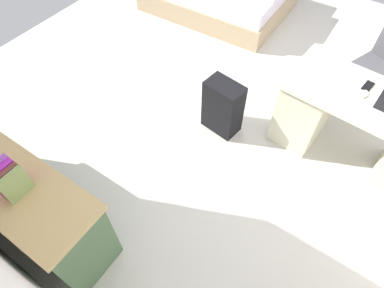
% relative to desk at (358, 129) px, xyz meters
% --- Properties ---
extents(ground_plane, '(6.05, 6.05, 0.00)m').
position_rel_desk_xyz_m(ground_plane, '(1.20, -0.01, -0.39)').
color(ground_plane, beige).
extents(desk, '(1.49, 0.77, 0.74)m').
position_rel_desk_xyz_m(desk, '(0.00, 0.00, 0.00)').
color(desk, beige).
rests_on(desk, ground_plane).
extents(office_chair, '(0.60, 0.60, 0.94)m').
position_rel_desk_xyz_m(office_chair, '(0.06, -0.80, 0.03)').
color(office_chair, black).
rests_on(office_chair, ground_plane).
extents(credenza, '(1.80, 0.48, 0.77)m').
position_rel_desk_xyz_m(credenza, '(2.03, 2.13, 0.00)').
color(credenza, '#4C6B47').
rests_on(credenza, ground_plane).
extents(suitcase_black, '(0.39, 0.27, 0.57)m').
position_rel_desk_xyz_m(suitcase_black, '(1.17, 0.36, -0.10)').
color(suitcase_black, black).
rests_on(suitcase_black, ground_plane).
extents(computer_mouse, '(0.07, 0.10, 0.03)m').
position_rel_desk_xyz_m(computer_mouse, '(0.10, -0.00, 0.37)').
color(computer_mouse, white).
rests_on(computer_mouse, desk).
extents(cell_phone_by_mouse, '(0.08, 0.14, 0.01)m').
position_rel_desk_xyz_m(cell_phone_by_mouse, '(0.10, -0.13, 0.36)').
color(cell_phone_by_mouse, black).
rests_on(cell_phone_by_mouse, desk).
extents(book_row, '(0.15, 0.17, 0.24)m').
position_rel_desk_xyz_m(book_row, '(1.68, 2.13, 0.50)').
color(book_row, '#859B58').
rests_on(book_row, credenza).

